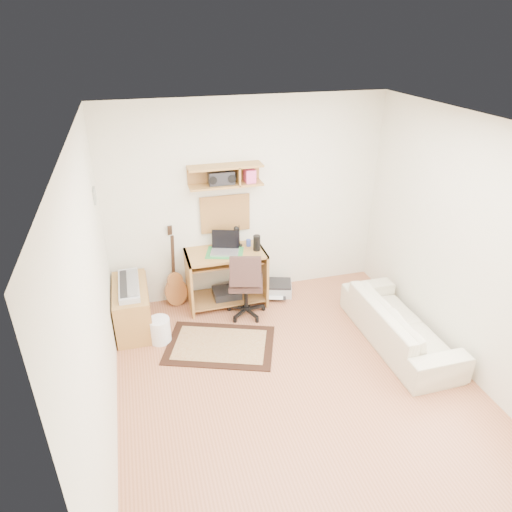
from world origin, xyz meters
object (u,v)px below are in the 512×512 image
object	(u,v)px
task_chair	(246,283)
printer	(276,288)
desk	(226,278)
cabinet	(132,307)
sofa	(401,317)

from	to	relation	value
task_chair	printer	distance (m)	0.74
printer	desk	bearing A→B (deg)	-158.40
desk	printer	distance (m)	0.76
task_chair	cabinet	size ratio (longest dim) A/B	1.02
desk	sofa	distance (m)	2.21
printer	sofa	xyz separation A→B (m)	(1.04, -1.40, 0.25)
cabinet	sofa	world-z (taller)	sofa
printer	sofa	world-z (taller)	sofa
sofa	printer	bearing A→B (deg)	36.51
cabinet	sofa	distance (m)	3.17
task_chair	sofa	distance (m)	1.88
desk	sofa	world-z (taller)	desk
task_chair	sofa	world-z (taller)	task_chair
cabinet	sofa	size ratio (longest dim) A/B	0.52
desk	task_chair	xyz separation A→B (m)	(0.18, -0.33, 0.09)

